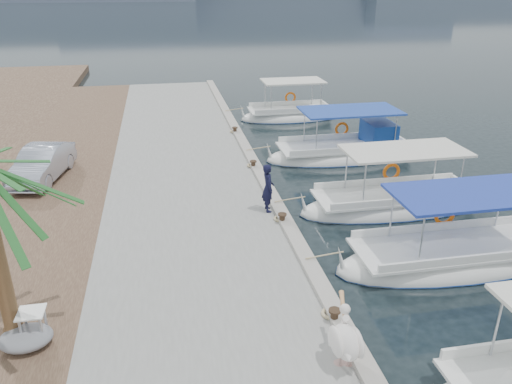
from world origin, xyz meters
The scene contains 14 objects.
ground centered at (0.00, 0.00, 0.00)m, with size 400.00×400.00×0.00m, color black.
concrete_quay centered at (-3.00, 5.00, 0.25)m, with size 6.00×40.00×0.50m, color gray.
quay_curb centered at (-0.22, 5.00, 0.56)m, with size 0.44×40.00×0.12m, color #9F998D.
cobblestone_strip centered at (-8.00, 5.00, 0.25)m, with size 4.00×40.00×0.50m, color #50382A.
fishing_caique_b centered at (4.11, -0.97, 0.12)m, with size 7.04×2.40×2.83m.
fishing_caique_c centered at (4.09, 2.81, 0.12)m, with size 7.01×2.27×2.83m.
fishing_caique_d centered at (4.33, 8.43, 0.19)m, with size 7.28×2.57×2.83m.
fishing_caique_e centered at (3.50, 15.57, 0.13)m, with size 5.82×2.30×2.83m.
mooring_bollards centered at (-0.35, 1.50, 0.69)m, with size 0.28×20.28×0.33m.
pelican centered at (-0.59, -4.80, 1.10)m, with size 0.69×1.51×1.16m.
fisherman centered at (-0.60, 2.50, 1.32)m, with size 0.60×0.39×1.63m, color black.
parked_car centered at (-8.47, 6.86, 1.13)m, with size 1.33×3.82×1.26m, color #AAB1C3.
tarp_bundle centered at (-6.97, -3.05, 0.70)m, with size 1.10×0.90×0.40m, color gray.
folding_table centered at (-6.82, -2.90, 1.02)m, with size 0.55×0.55×0.73m.
Camera 1 is at (-3.80, -12.17, 7.65)m, focal length 35.00 mm.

